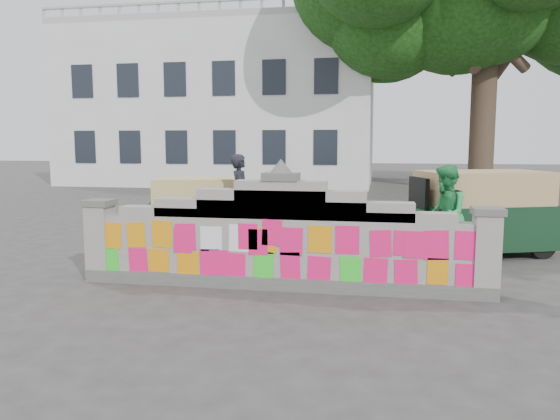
% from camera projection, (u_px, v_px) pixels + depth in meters
% --- Properties ---
extents(ground, '(100.00, 100.00, 0.00)m').
position_uv_depth(ground, '(281.00, 288.00, 8.51)').
color(ground, '#383533').
rests_on(ground, ground).
extents(parapet_wall, '(6.48, 0.44, 2.01)m').
position_uv_depth(parapet_wall, '(281.00, 241.00, 8.41)').
color(parapet_wall, '#4C4C49').
rests_on(parapet_wall, ground).
extents(building, '(16.00, 10.00, 8.90)m').
position_uv_depth(building, '(228.00, 110.00, 30.71)').
color(building, silver).
rests_on(building, ground).
extents(cyclist_bike, '(2.08, 1.23, 1.03)m').
position_uv_depth(cyclist_bike, '(241.00, 222.00, 11.92)').
color(cyclist_bike, black).
rests_on(cyclist_bike, ground).
extents(cyclist_rider, '(0.59, 0.73, 1.75)m').
position_uv_depth(cyclist_rider, '(240.00, 206.00, 11.88)').
color(cyclist_rider, black).
rests_on(cyclist_rider, ground).
extents(pedestrian, '(0.72, 0.92, 1.86)m').
position_uv_depth(pedestrian, '(445.00, 216.00, 9.91)').
color(pedestrian, green).
rests_on(pedestrian, ground).
extents(rickshaw_left, '(2.63, 1.80, 1.42)m').
position_uv_depth(rickshaw_left, '(200.00, 207.00, 12.87)').
color(rickshaw_left, black).
rests_on(rickshaw_left, ground).
extents(rickshaw_right, '(3.13, 2.24, 1.69)m').
position_uv_depth(rickshaw_right, '(478.00, 212.00, 10.93)').
color(rickshaw_right, black).
rests_on(rickshaw_right, ground).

